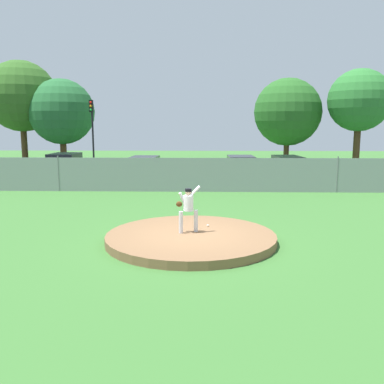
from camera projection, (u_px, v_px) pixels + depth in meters
name	position (u px, v px, depth m)	size (l,w,h in m)	color
ground_plane	(195.00, 206.00, 19.24)	(80.00, 80.00, 0.00)	#386B2D
asphalt_strip	(198.00, 181.00, 27.62)	(44.00, 7.00, 0.01)	#2B2B2D
pitchers_mound	(191.00, 238.00, 13.30)	(5.43, 5.43, 0.27)	brown
pitcher_youth	(188.00, 206.00, 13.33)	(0.80, 0.35, 1.53)	silver
baseball	(208.00, 225.00, 14.23)	(0.07, 0.07, 0.07)	white
chainlink_fence	(197.00, 175.00, 23.03)	(38.70, 0.07, 1.99)	gray
parked_car_burgundy	(287.00, 169.00, 27.37)	(2.07, 4.86, 1.66)	maroon
parked_car_navy	(144.00, 169.00, 27.54)	(2.11, 4.54, 1.61)	#161E4C
parked_car_silver	(241.00, 170.00, 27.08)	(1.93, 4.45, 1.69)	#B7BABF
parked_car_slate	(65.00, 168.00, 27.80)	(1.95, 4.27, 1.81)	slate
traffic_cone_orange	(192.00, 182.00, 25.17)	(0.40, 0.40, 0.55)	orange
traffic_light_near	(92.00, 124.00, 31.66)	(0.28, 0.46, 5.52)	black
tree_tall_centre	(21.00, 96.00, 35.01)	(5.92, 5.92, 9.01)	#4C331E
tree_bushy_near	(62.00, 112.00, 34.73)	(5.43, 5.43, 7.46)	#4C331E
tree_slender_far	(288.00, 112.00, 36.80)	(5.94, 5.94, 7.75)	#4C331E
tree_broad_left	(359.00, 101.00, 34.51)	(5.15, 5.15, 8.27)	#4C331E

